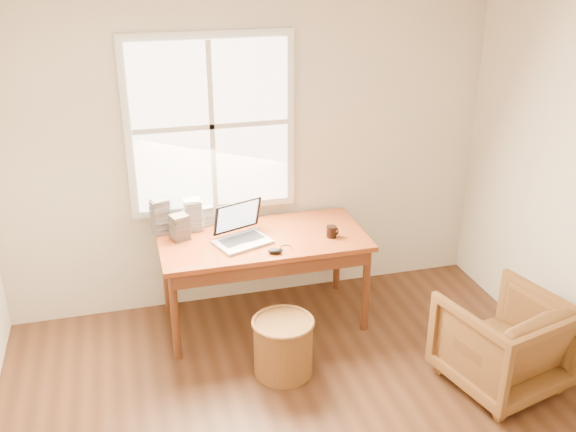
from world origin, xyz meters
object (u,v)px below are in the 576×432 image
at_px(laptop, 242,227).
at_px(coffee_mug, 331,232).
at_px(cd_stack_a, 193,215).
at_px(desk, 263,239).
at_px(armchair, 502,341).
at_px(wicker_stool, 283,347).

distance_m(laptop, coffee_mug, 0.70).
bearing_deg(laptop, coffee_mug, -25.63).
bearing_deg(cd_stack_a, desk, -28.64).
distance_m(coffee_mug, cd_stack_a, 1.10).
bearing_deg(desk, armchair, -40.92).
xyz_separation_m(desk, armchair, (1.40, -1.21, -0.39)).
bearing_deg(coffee_mug, armchair, -27.45).
relative_size(wicker_stool, cd_stack_a, 1.60).
height_order(desk, wicker_stool, desk).
distance_m(laptop, cd_stack_a, 0.47).
distance_m(desk, cd_stack_a, 0.59).
bearing_deg(desk, wicker_stool, -91.99).
relative_size(desk, wicker_stool, 3.82).
bearing_deg(wicker_stool, armchair, -19.64).
relative_size(coffee_mug, cd_stack_a, 0.34).
relative_size(armchair, coffee_mug, 8.34).
relative_size(armchair, laptop, 1.97).
bearing_deg(wicker_stool, cd_stack_a, 115.91).
xyz_separation_m(desk, wicker_stool, (-0.02, -0.70, -0.52)).
bearing_deg(cd_stack_a, armchair, -38.04).
bearing_deg(armchair, cd_stack_a, -52.06).
height_order(coffee_mug, cd_stack_a, cd_stack_a).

